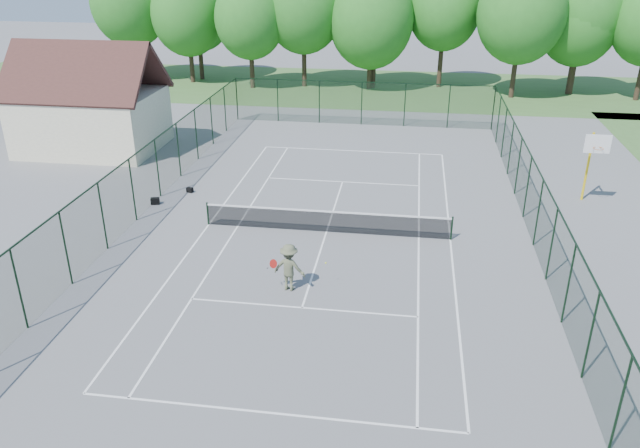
{
  "coord_description": "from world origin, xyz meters",
  "views": [
    {
      "loc": [
        3.41,
        -25.1,
        12.04
      ],
      "look_at": [
        0.0,
        -2.0,
        1.3
      ],
      "focal_mm": 35.0,
      "sensor_mm": 36.0,
      "label": 1
    }
  ],
  "objects_px": {
    "basketball_goal": "(593,154)",
    "tennis_player": "(289,267)",
    "tennis_net": "(327,220)",
    "sports_bag_a": "(155,201)"
  },
  "relations": [
    {
      "from": "basketball_goal",
      "to": "tennis_player",
      "type": "relative_size",
      "value": 1.65
    },
    {
      "from": "basketball_goal",
      "to": "sports_bag_a",
      "type": "xyz_separation_m",
      "value": [
        -21.11,
        -3.23,
        -2.4
      ]
    },
    {
      "from": "basketball_goal",
      "to": "sports_bag_a",
      "type": "height_order",
      "value": "basketball_goal"
    },
    {
      "from": "basketball_goal",
      "to": "sports_bag_a",
      "type": "bearing_deg",
      "value": -171.3
    },
    {
      "from": "basketball_goal",
      "to": "tennis_net",
      "type": "bearing_deg",
      "value": -157.1
    },
    {
      "from": "tennis_player",
      "to": "tennis_net",
      "type": "bearing_deg",
      "value": 82.4
    },
    {
      "from": "basketball_goal",
      "to": "sports_bag_a",
      "type": "distance_m",
      "value": 21.49
    },
    {
      "from": "tennis_net",
      "to": "sports_bag_a",
      "type": "height_order",
      "value": "tennis_net"
    },
    {
      "from": "tennis_net",
      "to": "tennis_player",
      "type": "xyz_separation_m",
      "value": [
        -0.69,
        -5.17,
        0.35
      ]
    },
    {
      "from": "tennis_net",
      "to": "basketball_goal",
      "type": "xyz_separation_m",
      "value": [
        12.25,
        5.17,
        1.99
      ]
    }
  ]
}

